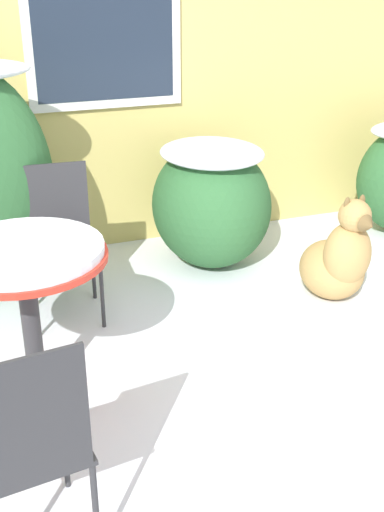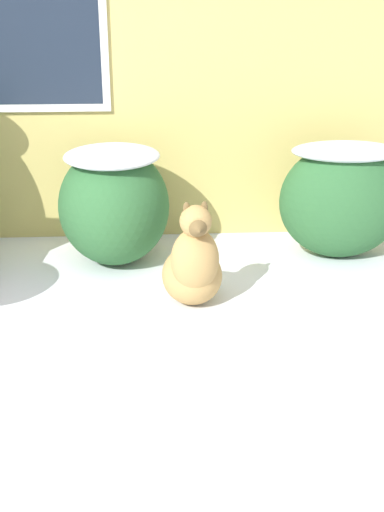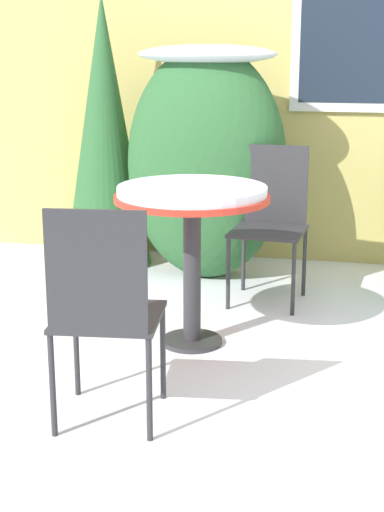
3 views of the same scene
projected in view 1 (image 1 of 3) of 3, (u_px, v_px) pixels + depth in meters
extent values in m
plane|color=white|center=(234.00, 404.00, 3.18)|extent=(16.00, 16.00, 0.00)
cube|color=tan|center=(110.00, 25.00, 4.39)|extent=(8.00, 0.06, 3.21)
ellipsoid|color=#2D6033|center=(211.00, 205.00, 4.51)|extent=(0.83, 0.92, 0.88)
ellipsoid|color=white|center=(212.00, 152.00, 4.35)|extent=(0.70, 0.78, 0.12)
cylinder|color=#2D2D30|center=(40.00, 393.00, 3.23)|extent=(0.31, 0.31, 0.03)
cylinder|color=#2D2D30|center=(32.00, 329.00, 3.08)|extent=(0.09, 0.09, 0.72)
cylinder|color=red|center=(23.00, 258.00, 2.92)|extent=(0.77, 0.77, 0.03)
cylinder|color=white|center=(22.00, 251.00, 2.91)|extent=(0.74, 0.74, 0.04)
cube|color=#2D2D30|center=(63.00, 251.00, 3.79)|extent=(0.45, 0.45, 0.02)
cube|color=#2D2D30|center=(56.00, 201.00, 3.87)|extent=(0.38, 0.04, 0.47)
cylinder|color=#2D2D30|center=(36.00, 304.00, 3.67)|extent=(0.02, 0.02, 0.43)
cylinder|color=#2D2D30|center=(102.00, 295.00, 3.77)|extent=(0.02, 0.02, 0.43)
cylinder|color=#2D2D30|center=(32.00, 276.00, 4.01)|extent=(0.02, 0.02, 0.43)
cylinder|color=#2D2D30|center=(93.00, 268.00, 4.10)|extent=(0.02, 0.02, 0.43)
cube|color=#2D2D30|center=(22.00, 445.00, 2.26)|extent=(0.46, 0.46, 0.02)
cube|color=#2D2D30|center=(30.00, 422.00, 2.00)|extent=(0.38, 0.06, 0.47)
cylinder|color=#2D2D30|center=(64.00, 445.00, 2.59)|extent=(0.02, 0.02, 0.43)
cylinder|color=#2D2D30|center=(96.00, 510.00, 2.28)|extent=(0.02, 0.02, 0.43)
ellipsoid|color=tan|center=(332.00, 269.00, 4.14)|extent=(0.43, 0.48, 0.38)
ellipsoid|color=tan|center=(347.00, 254.00, 3.96)|extent=(0.33, 0.29, 0.41)
sphere|color=tan|center=(355.00, 216.00, 3.83)|extent=(0.20, 0.20, 0.20)
cone|color=brown|center=(369.00, 225.00, 3.73)|extent=(0.11, 0.08, 0.11)
ellipsoid|color=brown|center=(347.00, 204.00, 3.79)|extent=(0.05, 0.03, 0.09)
ellipsoid|color=brown|center=(362.00, 202.00, 3.83)|extent=(0.05, 0.03, 0.09)
ellipsoid|color=tan|center=(311.00, 271.00, 4.36)|extent=(0.09, 0.22, 0.07)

